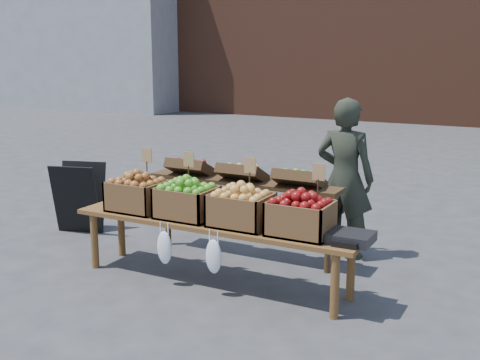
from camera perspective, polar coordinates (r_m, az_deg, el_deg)
The scene contains 11 objects.
ground at distance 5.21m, azimuth 6.94°, elevation -11.00°, with size 80.00×80.00×0.00m, color #3F3F41.
grey_building at distance 23.54m, azimuth -14.41°, elevation 15.28°, with size 8.00×3.00×7.00m, color gray.
vendor at distance 6.05m, azimuth 9.90°, elevation 0.14°, with size 0.58×0.38×1.60m, color #252A1F.
chalkboard_sign at distance 7.10m, azimuth -15.01°, elevation -1.61°, with size 0.53×0.29×0.81m, color black, non-canonical shape.
back_table at distance 5.96m, azimuth 0.24°, elevation -2.63°, with size 2.10×0.44×1.04m, color #3B2715, non-canonical shape.
display_bench at distance 5.39m, azimuth -2.51°, elevation -6.87°, with size 2.70×0.56×0.57m, color brown, non-canonical shape.
crate_golden_apples at distance 5.72m, azimuth -9.70°, elevation -1.49°, with size 0.50×0.40×0.28m, color #A96225, non-canonical shape.
crate_russet_pears at distance 5.41m, azimuth -5.07°, elevation -2.14°, with size 0.50×0.40×0.28m, color #428424, non-canonical shape.
crate_red_apples at distance 5.14m, azimuth 0.09°, elevation -2.86°, with size 0.50×0.40×0.28m, color gold, non-canonical shape.
crate_green_apples at distance 4.91m, azimuth 5.78°, elevation -3.62°, with size 0.50×0.40×0.28m, color #6C010A, non-canonical shape.
weighing_scale at distance 4.80m, azimuth 10.47°, elevation -5.37°, with size 0.34×0.30×0.08m, color black.
Camera 1 is at (1.69, -4.49, 2.03)m, focal length 45.00 mm.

